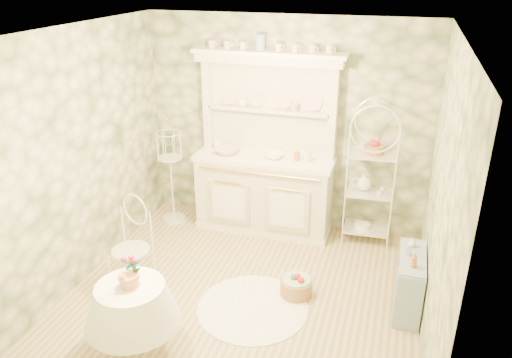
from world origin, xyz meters
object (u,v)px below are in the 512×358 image
(cafe_chair, at_px, (131,250))
(floor_basket, at_px, (296,285))
(side_shelf, at_px, (410,282))
(round_table, at_px, (133,318))
(bakers_rack, at_px, (372,175))
(birdcage_stand, at_px, (171,171))
(kitchen_dresser, at_px, (264,146))

(cafe_chair, bearing_deg, floor_basket, 28.79)
(side_shelf, xyz_separation_m, floor_basket, (-1.13, -0.11, -0.21))
(side_shelf, xyz_separation_m, round_table, (-2.32, -1.36, 0.06))
(bakers_rack, bearing_deg, birdcage_stand, -177.35)
(kitchen_dresser, xyz_separation_m, bakers_rack, (1.32, 0.09, -0.26))
(bakers_rack, xyz_separation_m, round_table, (-1.78, -2.66, -0.51))
(birdcage_stand, bearing_deg, kitchen_dresser, 7.08)
(bakers_rack, height_order, side_shelf, bakers_rack)
(round_table, bearing_deg, birdcage_stand, 107.89)
(kitchen_dresser, bearing_deg, side_shelf, -33.04)
(round_table, distance_m, cafe_chair, 1.04)
(cafe_chair, relative_size, floor_basket, 2.54)
(bakers_rack, xyz_separation_m, birdcage_stand, (-2.56, -0.25, -0.16))
(kitchen_dresser, relative_size, round_table, 3.02)
(birdcage_stand, xyz_separation_m, floor_basket, (1.97, -1.16, -0.61))
(side_shelf, relative_size, round_table, 0.99)
(side_shelf, relative_size, cafe_chair, 0.84)
(side_shelf, bearing_deg, bakers_rack, 106.13)
(kitchen_dresser, height_order, cafe_chair, kitchen_dresser)
(side_shelf, height_order, round_table, round_table)
(kitchen_dresser, distance_m, birdcage_stand, 1.31)
(round_table, xyz_separation_m, floor_basket, (1.19, 1.25, -0.27))
(cafe_chair, height_order, floor_basket, cafe_chair)
(side_shelf, bearing_deg, floor_basket, 179.23)
(round_table, bearing_deg, bakers_rack, 56.17)
(bakers_rack, bearing_deg, floor_basket, -115.57)
(kitchen_dresser, distance_m, round_table, 2.72)
(side_shelf, bearing_deg, cafe_chair, -177.02)
(round_table, relative_size, cafe_chair, 0.85)
(bakers_rack, relative_size, side_shelf, 2.36)
(bakers_rack, xyz_separation_m, side_shelf, (0.54, -1.30, -0.57))
(bakers_rack, height_order, cafe_chair, bakers_rack)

